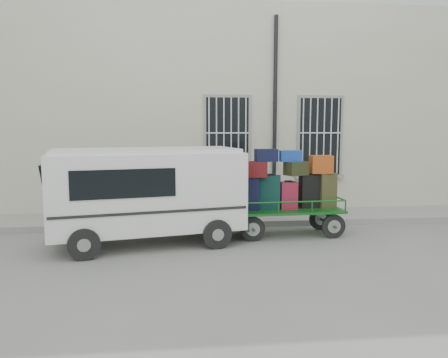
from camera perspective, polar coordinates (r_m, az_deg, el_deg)
ground at (r=9.83m, az=4.80°, el=-8.11°), size 80.00×80.00×0.00m
building at (r=14.94m, az=0.86°, el=8.61°), size 24.00×5.15×6.00m
sidewalk at (r=11.92m, az=2.78°, el=-5.07°), size 24.00×1.70×0.15m
luggage_cart at (r=10.23m, az=8.19°, el=-1.62°), size 2.89×1.20×2.03m
van at (r=9.54m, az=-10.08°, el=-1.38°), size 4.35×2.49×2.07m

